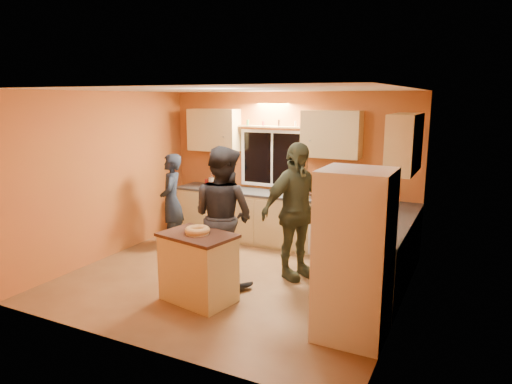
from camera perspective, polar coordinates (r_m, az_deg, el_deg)
The scene contains 14 objects.
ground at distance 6.54m, azimuth -2.88°, elevation -10.76°, with size 4.50×4.50×0.00m, color brown.
room_shell at distance 6.41m, azimuth -0.29°, elevation 3.82°, with size 4.54×4.04×2.61m.
back_counter at distance 7.84m, azimuth 3.24°, elevation -3.45°, with size 4.23×0.62×0.90m.
right_counter at distance 6.20m, azimuth 15.56°, elevation -8.00°, with size 0.62×1.84×0.90m.
refrigerator at distance 4.86m, azimuth 12.18°, elevation -7.73°, with size 0.72×0.70×1.80m, color silver.
island at distance 5.77m, azimuth -7.22°, elevation -9.26°, with size 0.99×0.77×0.87m.
bundt_pastry at distance 5.62m, azimuth -7.34°, elevation -4.77°, with size 0.31×0.31×0.09m, color tan.
person_left at distance 7.83m, azimuth -10.51°, elevation -1.07°, with size 0.58×0.38×1.59m, color black.
person_center at distance 6.12m, azimuth -4.12°, elevation -3.03°, with size 0.92×0.71×1.88m, color black.
person_right at distance 6.34m, azimuth 4.93°, elevation -2.40°, with size 1.12×0.47×1.91m, color #353A25.
mixing_bowl at distance 7.49m, azimuth 8.03°, elevation -0.35°, with size 0.39×0.39×0.10m, color black.
utensil_crock at distance 8.38m, azimuth -5.46°, elevation 1.25°, with size 0.14×0.14×0.17m, color beige.
potted_plant at distance 5.37m, azimuth 14.64°, elevation -4.18°, with size 0.29×0.25×0.32m, color gray.
red_box at distance 6.07m, azimuth 15.28°, elevation -3.62°, with size 0.16×0.12×0.07m, color #A21D19.
Camera 1 is at (2.96, -5.27, 2.49)m, focal length 32.00 mm.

